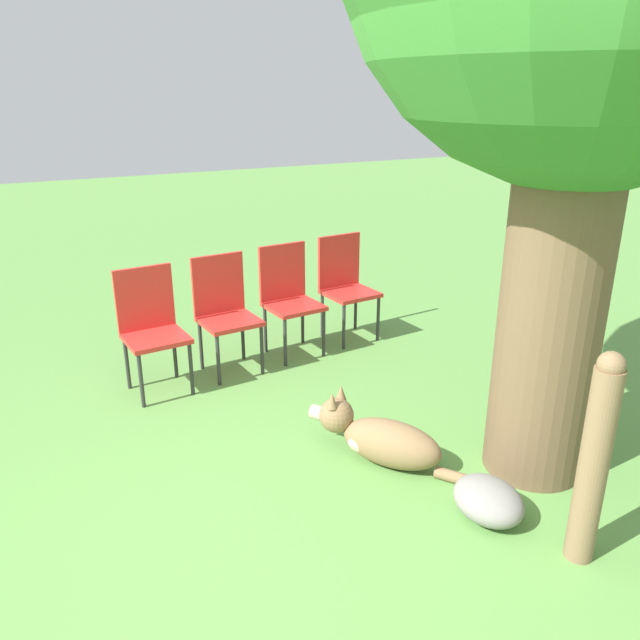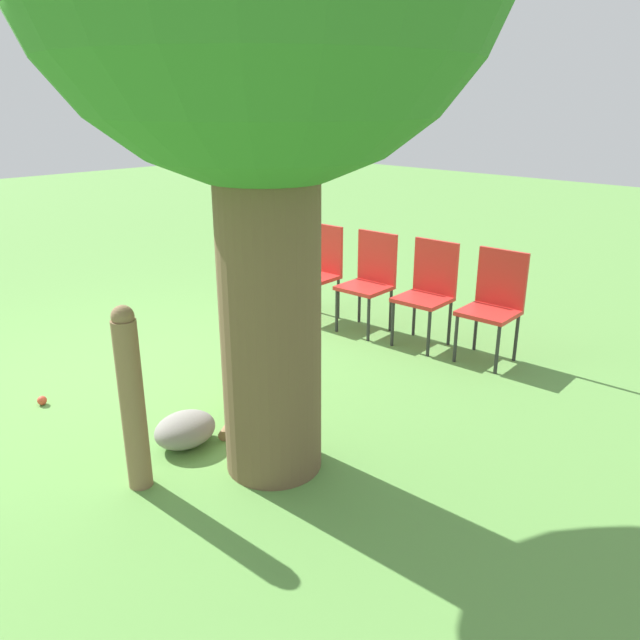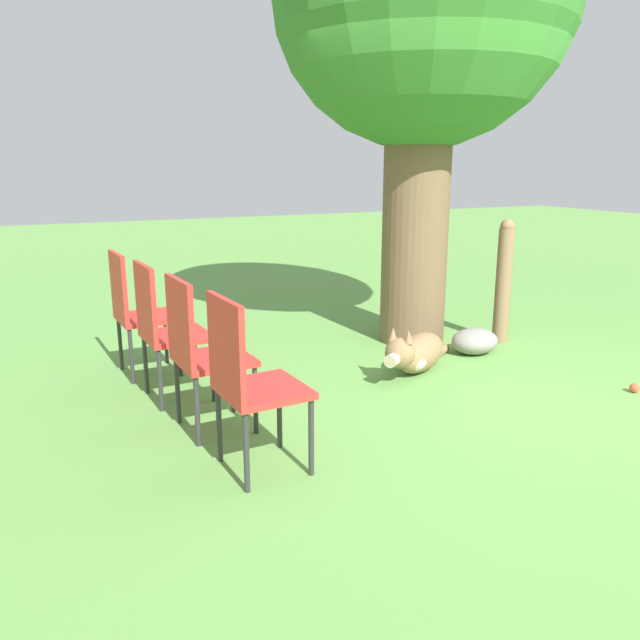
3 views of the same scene
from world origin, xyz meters
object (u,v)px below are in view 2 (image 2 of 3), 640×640
at_px(red_chair_0, 318,266).
at_px(red_chair_2, 428,287).
at_px(red_chair_1, 370,276).
at_px(tennis_ball, 42,400).
at_px(fence_post, 132,399).
at_px(dog, 252,378).
at_px(red_chair_3, 494,299).

relative_size(red_chair_0, red_chair_2, 1.00).
relative_size(red_chair_1, tennis_ball, 13.94).
xyz_separation_m(fence_post, red_chair_0, (-2.88, -1.36, -0.02)).
relative_size(red_chair_0, red_chair_1, 1.00).
bearing_deg(red_chair_2, red_chair_0, -85.92).
relative_size(red_chair_2, tennis_ball, 13.94).
relative_size(fence_post, red_chair_1, 1.17).
height_order(dog, red_chair_0, red_chair_0).
xyz_separation_m(red_chair_0, red_chair_1, (-0.08, 0.61, 0.00)).
bearing_deg(tennis_ball, fence_post, 88.97).
distance_m(red_chair_1, red_chair_2, 0.62).
bearing_deg(red_chair_3, dog, -28.22).
bearing_deg(red_chair_2, tennis_ball, -26.88).
bearing_deg(tennis_ball, red_chair_3, 148.21).
xyz_separation_m(dog, red_chair_3, (-1.94, 0.89, 0.38)).
bearing_deg(red_chair_2, fence_post, -1.13).
distance_m(red_chair_0, red_chair_3, 1.86).
distance_m(red_chair_1, red_chair_3, 1.24).
distance_m(red_chair_2, red_chair_3, 0.62).
xyz_separation_m(red_chair_1, tennis_ball, (2.93, -0.69, -0.50)).
distance_m(fence_post, red_chair_0, 3.18).
distance_m(fence_post, red_chair_2, 3.04).
distance_m(dog, red_chair_3, 2.17).
distance_m(red_chair_0, red_chair_1, 0.62).
relative_size(dog, red_chair_2, 1.05).
xyz_separation_m(fence_post, red_chair_3, (-3.12, 0.49, -0.02)).
relative_size(red_chair_1, red_chair_2, 1.00).
bearing_deg(red_chair_3, fence_post, -12.40).
bearing_deg(fence_post, dog, -161.28).
bearing_deg(red_chair_2, red_chair_1, -85.92).
bearing_deg(red_chair_2, dog, -11.98).
bearing_deg(tennis_ball, red_chair_2, 156.61).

